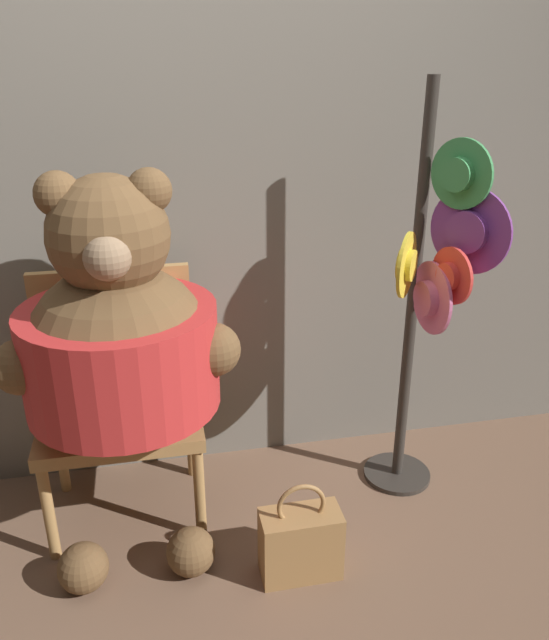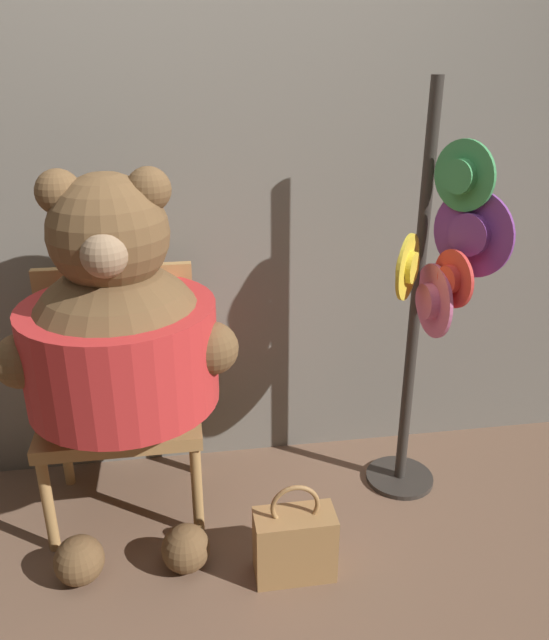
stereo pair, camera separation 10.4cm
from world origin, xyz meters
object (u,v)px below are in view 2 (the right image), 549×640
at_px(handbag_on_ground, 295,543).
at_px(teddy_bear, 120,342).
at_px(chair, 121,385).
at_px(hat_display_rack, 434,296).

bearing_deg(handbag_on_ground, teddy_bear, 146.00).
bearing_deg(chair, hat_display_rack, -8.99).
bearing_deg(chair, teddy_bear, -78.71).
relative_size(chair, hat_display_rack, 0.59).
distance_m(hat_display_rack, handbag_on_ground, 0.99).
xyz_separation_m(chair, hat_display_rack, (1.14, -0.18, 0.36)).
xyz_separation_m(hat_display_rack, handbag_on_ground, (-0.56, -0.35, -0.73)).
relative_size(chair, handbag_on_ground, 2.53).
bearing_deg(hat_display_rack, chair, 171.01).
distance_m(chair, teddy_bear, 0.30).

